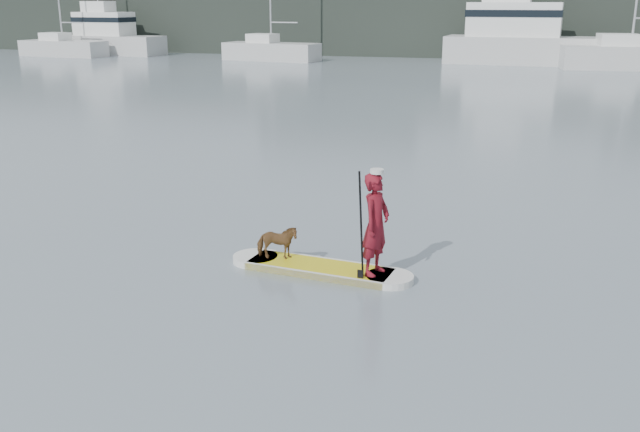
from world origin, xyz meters
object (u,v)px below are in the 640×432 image
(dog, at_px, (277,242))
(paddler, at_px, (376,224))
(sailboat_c, at_px, (271,50))
(motor_yacht_b, at_px, (109,35))
(sailboat_a, at_px, (63,47))
(paddleboard, at_px, (320,268))
(sailboat_e, at_px, (629,55))
(motor_yacht_a, at_px, (522,36))

(dog, bearing_deg, paddler, -110.14)
(sailboat_c, relative_size, motor_yacht_b, 1.18)
(paddler, height_order, dog, paddler)
(sailboat_a, height_order, motor_yacht_b, sailboat_a)
(paddler, distance_m, dog, 1.88)
(paddler, relative_size, sailboat_a, 0.16)
(paddleboard, bearing_deg, sailboat_e, 83.62)
(motor_yacht_b, bearing_deg, sailboat_e, 2.37)
(dog, bearing_deg, sailboat_a, 25.28)
(sailboat_c, bearing_deg, motor_yacht_a, 14.70)
(motor_yacht_a, height_order, motor_yacht_b, motor_yacht_a)
(motor_yacht_b, bearing_deg, dog, -49.12)
(sailboat_c, relative_size, sailboat_e, 0.83)
(dog, bearing_deg, sailboat_c, 6.37)
(sailboat_a, distance_m, motor_yacht_b, 4.10)
(motor_yacht_a, bearing_deg, sailboat_a, -172.19)
(motor_yacht_b, bearing_deg, paddler, -47.72)
(sailboat_a, xyz_separation_m, sailboat_c, (18.30, 0.46, 0.03))
(dog, xyz_separation_m, sailboat_c, (-15.06, 42.55, 0.37))
(motor_yacht_a, bearing_deg, dog, -90.70)
(paddleboard, xyz_separation_m, motor_yacht_b, (-31.46, 45.14, 1.59))
(paddler, relative_size, dog, 2.36)
(motor_yacht_a, xyz_separation_m, motor_yacht_b, (-34.41, 0.57, -0.38))
(sailboat_e, bearing_deg, sailboat_c, 172.75)
(paddler, distance_m, sailboat_c, 45.97)
(sailboat_a, height_order, sailboat_e, sailboat_e)
(dog, xyz_separation_m, motor_yacht_a, (3.76, 44.47, 1.60))
(sailboat_c, distance_m, motor_yacht_b, 15.81)
(sailboat_a, bearing_deg, paddleboard, -44.32)
(paddler, relative_size, motor_yacht_b, 0.19)
(paddler, bearing_deg, sailboat_c, 37.55)
(sailboat_a, xyz_separation_m, motor_yacht_a, (37.13, 2.38, 1.26))
(paddleboard, relative_size, dog, 4.55)
(sailboat_c, distance_m, motor_yacht_a, 18.96)
(sailboat_e, relative_size, motor_yacht_a, 1.06)
(paddler, height_order, sailboat_c, sailboat_c)
(paddler, xyz_separation_m, dog, (-1.79, 0.22, -0.55))
(sailboat_c, bearing_deg, paddleboard, -60.72)
(dog, distance_m, sailboat_c, 45.14)
(paddleboard, distance_m, motor_yacht_a, 44.71)
(dog, relative_size, sailboat_a, 0.07)
(sailboat_a, xyz_separation_m, motor_yacht_b, (2.71, 2.94, 0.88))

